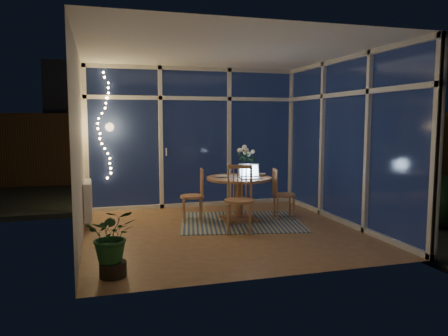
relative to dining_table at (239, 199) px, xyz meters
The scene contains 25 objects.
floor 0.77m from the dining_table, 126.19° to the right, with size 4.00×4.00×0.00m, color brown.
ceiling 2.34m from the dining_table, 126.19° to the right, with size 4.00×4.00×0.00m, color white.
wall_back 1.78m from the dining_table, 105.50° to the left, with size 4.00×0.04×2.60m, color beige.
wall_front 2.75m from the dining_table, 98.96° to the right, with size 4.00×0.04×2.60m, color beige.
wall_left 2.64m from the dining_table, 167.11° to the right, with size 0.04×4.00×2.60m, color beige.
wall_right 1.94m from the dining_table, 18.99° to the right, with size 0.04×4.00×2.60m, color beige.
window_wall_back 1.74m from the dining_table, 105.92° to the left, with size 4.00×0.10×2.60m, color silver.
window_wall_right 1.90m from the dining_table, 19.44° to the right, with size 0.10×4.00×2.60m, color silver.
radiator 2.37m from the dining_table, behind, with size 0.10×0.70×0.58m, color silver.
fairy_lights 2.71m from the dining_table, 147.05° to the left, with size 0.24×0.10×1.85m, color #FFBF66, non-canonical shape.
garden_patio 4.47m from the dining_table, 88.74° to the left, with size 12.00×6.00×0.10m, color black.
garden_fence 5.00m from the dining_table, 94.65° to the left, with size 11.00×0.08×1.80m, color #312212.
neighbour_roof 8.16m from the dining_table, 90.74° to the left, with size 7.00×3.00×2.20m, color #353840.
garden_shrubs 3.09m from the dining_table, 112.87° to the left, with size 0.90×0.90×0.90m, color #163216.
rug 0.37m from the dining_table, 90.00° to the right, with size 1.90×1.52×0.01m, color #B5AF93.
dining_table is the anchor object (origin of this frame).
chair_left 0.76m from the dining_table, 168.33° to the left, with size 0.40×0.40×0.87m, color #AF774F.
chair_right 0.76m from the dining_table, ahead, with size 0.39×0.39×0.85m, color #AF774F.
chair_front 0.77m from the dining_table, 107.59° to the right, with size 0.46×0.46×0.99m, color #AF774F.
laptop 0.53m from the dining_table, 55.76° to the right, with size 0.33×0.28×0.24m, color silver, non-canonical shape.
flower_vase 0.60m from the dining_table, 57.47° to the left, with size 0.20×0.20×0.21m, color silver.
bowl 0.57m from the dining_table, 11.68° to the left, with size 0.15×0.15×0.04m, color white.
newspapers 0.41m from the dining_table, 149.30° to the left, with size 0.34×0.26×0.02m, color beige.
phone 0.37m from the dining_table, 32.50° to the right, with size 0.12×0.06×0.01m, color black.
potted_plant 2.91m from the dining_table, 134.85° to the right, with size 0.54×0.47×0.76m, color #1A4A23.
Camera 1 is at (-1.76, -6.06, 1.62)m, focal length 35.00 mm.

